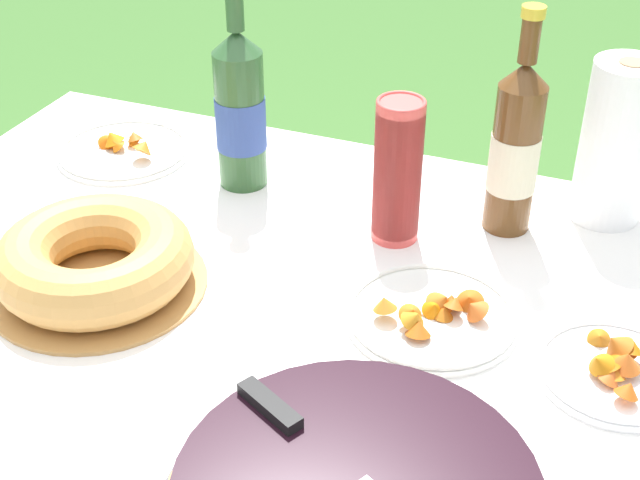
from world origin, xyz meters
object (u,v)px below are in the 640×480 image
bundt_cake (95,261)px  snack_plate_near (616,368)px  cider_bottle_amber (515,148)px  cup_stack (398,172)px  cider_bottle_green (240,110)px  snack_plate_left (433,314)px  paper_towel_roll (617,143)px  snack_plate_far (124,149)px  serving_knife (338,464)px

bundt_cake → snack_plate_near: (0.70, 0.07, -0.03)m
cider_bottle_amber → bundt_cake: bearing=-143.5°
cup_stack → cider_bottle_amber: 0.18m
cider_bottle_green → snack_plate_left: cider_bottle_green is taller
paper_towel_roll → cider_bottle_amber: bearing=-147.2°
cup_stack → snack_plate_left: size_ratio=0.98×
snack_plate_near → paper_towel_roll: 0.41m
snack_plate_near → paper_towel_roll: size_ratio=0.76×
cider_bottle_green → snack_plate_far: 0.27m
bundt_cake → paper_towel_roll: bearing=35.7°
snack_plate_far → cider_bottle_green: bearing=-2.5°
cider_bottle_amber → paper_towel_roll: cider_bottle_amber is taller
bundt_cake → snack_plate_near: size_ratio=1.57×
cider_bottle_green → cup_stack: bearing=-13.2°
snack_plate_near → cup_stack: bearing=149.8°
serving_knife → snack_plate_left: size_ratio=1.48×
cider_bottle_green → snack_plate_near: cider_bottle_green is taller
cider_bottle_amber → snack_plate_far: size_ratio=1.49×
cup_stack → snack_plate_near: 0.42m
bundt_cake → snack_plate_far: bearing=117.0°
cup_stack → snack_plate_left: cup_stack is taller
cider_bottle_amber → snack_plate_left: size_ratio=1.51×
cider_bottle_amber → paper_towel_roll: bearing=32.8°
cider_bottle_green → paper_towel_roll: cider_bottle_green is taller
cider_bottle_amber → snack_plate_far: bearing=-178.8°
paper_towel_roll → serving_knife: bearing=-105.0°
cider_bottle_amber → snack_plate_left: (-0.04, -0.28, -0.12)m
serving_knife → cider_bottle_amber: size_ratio=0.98×
bundt_cake → snack_plate_left: bundt_cake is taller
serving_knife → cider_bottle_green: (-0.39, 0.59, 0.07)m
serving_knife → snack_plate_far: 0.88m
snack_plate_near → serving_knife: bearing=-128.2°
bundt_cake → cider_bottle_green: 0.36m
cider_bottle_amber → snack_plate_left: 0.31m
snack_plate_left → bundt_cake: bearing=-168.1°
serving_knife → cider_bottle_amber: bearing=112.5°
snack_plate_near → snack_plate_far: (-0.89, 0.28, -0.00)m
serving_knife → snack_plate_left: 0.34m
snack_plate_near → snack_plate_left: 0.24m
serving_knife → snack_plate_far: serving_knife is taller
snack_plate_left → snack_plate_far: (-0.65, 0.26, -0.00)m
serving_knife → cup_stack: (-0.10, 0.52, 0.05)m
cup_stack → snack_plate_near: bearing=-30.2°
bundt_cake → cup_stack: bearing=38.6°
bundt_cake → cider_bottle_green: (0.06, 0.35, 0.09)m
cup_stack → snack_plate_near: size_ratio=1.16×
cup_stack → cider_bottle_green: size_ratio=0.65×
snack_plate_left → paper_towel_roll: bearing=63.8°
paper_towel_roll → snack_plate_left: bearing=-116.2°
paper_towel_roll → snack_plate_far: bearing=-172.8°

